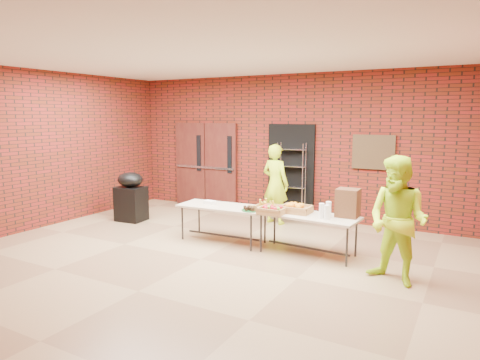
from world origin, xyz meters
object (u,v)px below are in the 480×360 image
wire_rack (291,181)px  volunteer_woman (275,184)px  table_left (223,209)px  table_right (308,218)px  volunteer_man (398,221)px  coffee_dispenser (348,203)px  covered_grill (131,197)px

wire_rack → volunteer_woman: 0.61m
table_left → table_right: table_right is taller
wire_rack → volunteer_man: size_ratio=0.96×
wire_rack → coffee_dispenser: 2.76m
table_right → wire_rack: bearing=123.3°
volunteer_man → covered_grill: bearing=-167.5°
table_left → coffee_dispenser: bearing=2.3°
wire_rack → coffee_dispenser: wire_rack is taller
covered_grill → coffee_dispenser: bearing=-6.6°
wire_rack → volunteer_man: volunteer_man is taller
coffee_dispenser → volunteer_man: volunteer_man is taller
coffee_dispenser → volunteer_woman: (-1.95, 1.47, -0.05)m
table_right → volunteer_man: bearing=-16.5°
covered_grill → volunteer_man: bearing=-13.8°
coffee_dispenser → table_left: bearing=-174.3°
table_right → covered_grill: (-4.19, 0.30, -0.08)m
table_right → volunteer_man: size_ratio=0.96×
coffee_dispenser → covered_grill: bearing=178.5°
wire_rack → table_left: size_ratio=1.02×
covered_grill → table_left: bearing=-12.8°
table_left → volunteer_woman: bearing=77.5°
wire_rack → covered_grill: wire_rack is taller
table_left → table_right: size_ratio=0.98×
table_right → covered_grill: bearing=-179.7°
table_right → covered_grill: size_ratio=1.58×
table_right → volunteer_woman: (-1.35, 1.64, 0.23)m
table_right → coffee_dispenser: bearing=20.6°
wire_rack → table_left: 2.33m
wire_rack → table_right: wire_rack is taller
table_right → coffee_dispenser: coffee_dispenser is taller
volunteer_woman → volunteer_man: 3.59m
covered_grill → volunteer_woman: (2.84, 1.34, 0.31)m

